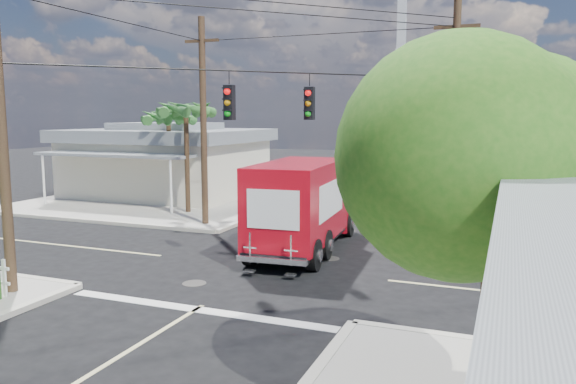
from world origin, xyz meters
The scene contains 12 objects.
ground centered at (0.00, 0.00, 0.00)m, with size 120.00×120.00×0.00m, color black.
sidewalk_nw centered at (-10.88, 10.88, 0.07)m, with size 14.12×14.12×0.14m.
road_markings centered at (0.00, -1.47, 0.01)m, with size 32.00×32.00×0.01m.
building_nw centered at (-12.00, 12.46, 2.22)m, with size 10.80×10.20×4.30m.
radio_tower centered at (0.50, 20.00, 5.64)m, with size 0.80×0.80×17.00m.
tree_ne_front centered at (7.21, 6.76, 4.77)m, with size 4.21×4.14×6.66m.
tree_se centered at (7.01, -7.24, 4.04)m, with size 3.67×3.54×5.62m.
palm_nw_front centered at (-7.50, 7.50, 5.04)m, with size 3.01×3.08×5.59m.
palm_nw_back centered at (-9.50, 9.00, 4.67)m, with size 3.01×3.08×5.19m.
utility_poles centered at (-1.58, 1.60, 4.67)m, with size 12.00×10.68×9.00m.
vending_boxes centered at (6.50, 6.20, 0.69)m, with size 1.90×0.50×1.10m.
delivery_truck centered at (0.37, 2.62, 1.65)m, with size 2.88×7.68×3.26m.
Camera 1 is at (7.18, -16.12, 4.86)m, focal length 35.00 mm.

